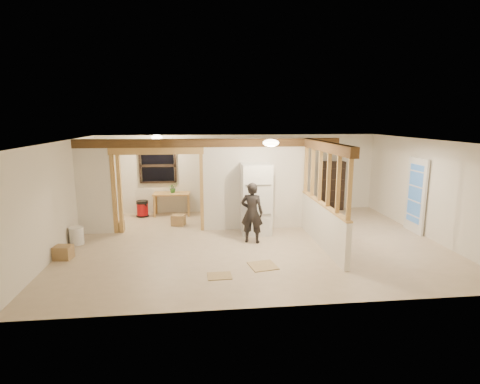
{
  "coord_description": "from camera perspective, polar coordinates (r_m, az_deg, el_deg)",
  "views": [
    {
      "loc": [
        -1.31,
        -8.76,
        3.02
      ],
      "look_at": [
        -0.29,
        0.4,
        1.2
      ],
      "focal_mm": 28.0,
      "sensor_mm": 36.0,
      "label": 1
    }
  ],
  "objects": [
    {
      "name": "partition_center",
      "position": [
        10.23,
        2.26,
        1.21
      ],
      "size": [
        2.8,
        0.12,
        2.5
      ],
      "primitive_type": "cube",
      "color": "silver",
      "rests_on": "floor"
    },
    {
      "name": "box_front",
      "position": [
        9.1,
        -25.33,
        -8.33
      ],
      "size": [
        0.4,
        0.35,
        0.29
      ],
      "primitive_type": "cube",
      "rotation": [
        0.0,
        0.0,
        -0.15
      ],
      "color": "#9F7B4D",
      "rests_on": "floor"
    },
    {
      "name": "stud_partition",
      "position": [
        8.96,
        12.72,
        2.17
      ],
      "size": [
        0.14,
        3.2,
        1.32
      ],
      "primitive_type": "cube",
      "color": "tan",
      "rests_on": "pony_wall"
    },
    {
      "name": "wall_back",
      "position": [
        12.21,
        -0.1,
        2.85
      ],
      "size": [
        9.0,
        0.01,
        2.5
      ],
      "primitive_type": "cube",
      "color": "silver",
      "rests_on": "floor"
    },
    {
      "name": "ceiling",
      "position": [
        8.87,
        2.19,
        7.82
      ],
      "size": [
        9.0,
        6.5,
        0.01
      ],
      "primitive_type": "cube",
      "color": "white"
    },
    {
      "name": "box_util_b",
      "position": [
        10.71,
        -17.98,
        -5.02
      ],
      "size": [
        0.3,
        0.3,
        0.27
      ],
      "primitive_type": "cube",
      "rotation": [
        0.0,
        0.0,
        0.05
      ],
      "color": "#9F7B4D",
      "rests_on": "floor"
    },
    {
      "name": "bookshelf",
      "position": [
        12.78,
        13.78,
        0.92
      ],
      "size": [
        0.81,
        0.27,
        1.63
      ],
      "primitive_type": "cube",
      "color": "black",
      "rests_on": "floor"
    },
    {
      "name": "window_back",
      "position": [
        12.09,
        -12.43,
        3.94
      ],
      "size": [
        1.12,
        0.1,
        1.1
      ],
      "primitive_type": "cube",
      "color": "black",
      "rests_on": "wall_back"
    },
    {
      "name": "ceiling_dome_main",
      "position": [
        8.43,
        4.73,
        7.47
      ],
      "size": [
        0.36,
        0.36,
        0.16
      ],
      "primitive_type": "ellipsoid",
      "color": "#FFEABF",
      "rests_on": "ceiling"
    },
    {
      "name": "header_beam_back",
      "position": [
        9.99,
        -4.57,
        7.48
      ],
      "size": [
        7.0,
        0.18,
        0.22
      ],
      "primitive_type": "cube",
      "color": "brown",
      "rests_on": "ceiling"
    },
    {
      "name": "partition_left_stub",
      "position": [
        10.48,
        -21.38,
        0.69
      ],
      "size": [
        0.9,
        0.12,
        2.5
      ],
      "primitive_type": "cube",
      "color": "silver",
      "rests_on": "floor"
    },
    {
      "name": "box_util_a",
      "position": [
        10.89,
        -9.37,
        -4.23
      ],
      "size": [
        0.42,
        0.39,
        0.31
      ],
      "primitive_type": "cube",
      "rotation": [
        0.0,
        0.0,
        -0.26
      ],
      "color": "#9F7B4D",
      "rests_on": "floor"
    },
    {
      "name": "potted_plant",
      "position": [
        11.93,
        -10.18,
        0.63
      ],
      "size": [
        0.35,
        0.32,
        0.31
      ],
      "primitive_type": "imported",
      "rotation": [
        0.0,
        0.0,
        0.34
      ],
      "color": "#265523",
      "rests_on": "work_table"
    },
    {
      "name": "hanging_bulb",
      "position": [
        10.42,
        -10.16,
        6.39
      ],
      "size": [
        0.07,
        0.07,
        0.07
      ],
      "primitive_type": "ellipsoid",
      "color": "#FFD88C",
      "rests_on": "ceiling"
    },
    {
      "name": "floor_panel_near",
      "position": [
        7.93,
        3.52,
        -11.16
      ],
      "size": [
        0.62,
        0.62,
        0.02
      ],
      "primitive_type": "cube",
      "rotation": [
        0.0,
        0.0,
        0.19
      ],
      "color": "tan",
      "rests_on": "floor"
    },
    {
      "name": "refrigerator",
      "position": [
        9.87,
        2.45,
        -1.06
      ],
      "size": [
        0.76,
        0.74,
        1.86
      ],
      "primitive_type": "cube",
      "color": "white",
      "rests_on": "floor"
    },
    {
      "name": "woman",
      "position": [
        9.15,
        1.83,
        -3.18
      ],
      "size": [
        0.64,
        0.52,
        1.5
      ],
      "primitive_type": "imported",
      "rotation": [
        0.0,
        0.0,
        2.82
      ],
      "color": "#272222",
      "rests_on": "floor"
    },
    {
      "name": "bucket",
      "position": [
        9.98,
        -23.63,
        -6.13
      ],
      "size": [
        0.34,
        0.34,
        0.42
      ],
      "primitive_type": "cylinder",
      "rotation": [
        0.0,
        0.0,
        -0.01
      ],
      "color": "silver",
      "rests_on": "floor"
    },
    {
      "name": "french_door",
      "position": [
        10.99,
        25.23,
        -0.49
      ],
      "size": [
        0.12,
        0.86,
        2.0
      ],
      "primitive_type": "cube",
      "color": "white",
      "rests_on": "floor"
    },
    {
      "name": "header_beam_right",
      "position": [
        8.88,
        12.92,
        6.77
      ],
      "size": [
        0.18,
        3.3,
        0.22
      ],
      "primitive_type": "cube",
      "color": "brown",
      "rests_on": "ceiling"
    },
    {
      "name": "floor",
      "position": [
        9.36,
        2.08,
        -7.68
      ],
      "size": [
        9.0,
        6.5,
        0.01
      ],
      "primitive_type": "cube",
      "color": "beige",
      "rests_on": "ground"
    },
    {
      "name": "doorway_frame",
      "position": [
        10.2,
        -12.34,
        0.08
      ],
      "size": [
        2.46,
        0.14,
        2.2
      ],
      "primitive_type": "cube",
      "color": "tan",
      "rests_on": "floor"
    },
    {
      "name": "wall_right",
      "position": [
        10.66,
        26.82,
        0.41
      ],
      "size": [
        0.01,
        6.5,
        2.5
      ],
      "primitive_type": "cube",
      "color": "silver",
      "rests_on": "floor"
    },
    {
      "name": "pony_wall",
      "position": [
        9.2,
        12.41,
        -4.97
      ],
      "size": [
        0.12,
        3.2,
        1.0
      ],
      "primitive_type": "cube",
      "color": "silver",
      "rests_on": "floor"
    },
    {
      "name": "wall_left",
      "position": [
        9.49,
        -25.83,
        -0.69
      ],
      "size": [
        0.01,
        6.5,
        2.5
      ],
      "primitive_type": "cube",
      "color": "silver",
      "rests_on": "floor"
    },
    {
      "name": "ceiling_dome_util",
      "position": [
        11.14,
        -12.58,
        8.14
      ],
      "size": [
        0.32,
        0.32,
        0.14
      ],
      "primitive_type": "ellipsoid",
      "color": "#FFEABF",
      "rests_on": "ceiling"
    },
    {
      "name": "wall_front",
      "position": [
        5.94,
        6.74,
        -6.25
      ],
      "size": [
        9.0,
        0.01,
        2.5
      ],
      "primitive_type": "cube",
      "color": "silver",
      "rests_on": "floor"
    },
    {
      "name": "floor_panel_far",
      "position": [
        7.46,
        -3.14,
        -12.64
      ],
      "size": [
        0.48,
        0.39,
        0.01
      ],
      "primitive_type": "cube",
      "rotation": [
        0.0,
        0.0,
        0.03
      ],
      "color": "tan",
      "rests_on": "floor"
    },
    {
      "name": "shop_vac",
      "position": [
        12.04,
        -14.65,
        -2.45
      ],
      "size": [
        0.48,
        0.48,
        0.51
      ],
      "primitive_type": "cylinder",
      "rotation": [
        0.0,
        0.0,
        -0.27
      ],
      "color": "#9D0A0D",
      "rests_on": "floor"
    },
    {
      "name": "work_table",
      "position": [
        12.01,
        -10.32,
        -1.81
      ],
      "size": [
        1.15,
        0.61,
        0.71
      ],
      "primitive_type": "cube",
      "rotation": [
        0.0,
        0.0,
        -0.04
      ],
      "color": "tan",
      "rests_on": "floor"
    }
  ]
}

